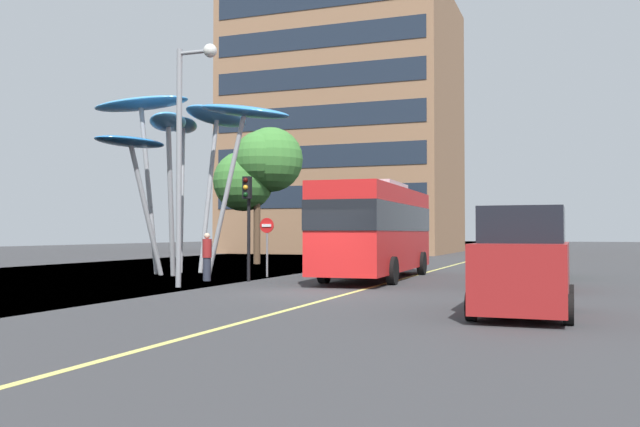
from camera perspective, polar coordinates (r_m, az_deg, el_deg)
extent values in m
cube|color=#38383A|center=(20.21, -1.11, -6.76)|extent=(120.00, 240.00, 0.10)
cube|color=#E0D666|center=(19.80, 2.16, -6.73)|extent=(0.16, 144.00, 0.01)
cube|color=red|center=(26.30, 4.68, -1.31)|extent=(2.79, 10.00, 3.09)
cube|color=black|center=(26.30, 4.68, -0.37)|extent=(2.82, 10.10, 0.99)
cube|color=yellow|center=(31.11, 6.79, 0.94)|extent=(1.34, 0.15, 0.36)
cube|color=#B2B2B7|center=(26.36, 4.67, 2.30)|extent=(1.95, 3.54, 0.24)
cylinder|color=black|center=(29.09, 8.44, -4.11)|extent=(0.32, 0.97, 0.96)
cylinder|color=black|center=(29.60, 3.80, -4.08)|extent=(0.32, 0.97, 0.96)
cylinder|color=black|center=(23.40, 6.02, -4.74)|extent=(0.32, 0.97, 0.96)
cylinder|color=black|center=(24.03, 0.34, -4.67)|extent=(0.32, 0.97, 0.96)
cylinder|color=#9EA0A5|center=(29.06, -7.76, 1.69)|extent=(1.75, 0.51, 6.89)
ellipsoid|color=#388EDB|center=(29.23, -6.27, 8.42)|extent=(4.13, 2.36, 0.95)
cylinder|color=#9EA0A5|center=(30.96, -9.21, 1.66)|extent=(0.51, 1.19, 7.06)
ellipsoid|color=#4CA3E5|center=(31.69, -8.55, 7.98)|extent=(2.42, 3.80, 1.09)
cylinder|color=#9EA0A5|center=(31.30, -11.41, 1.31)|extent=(0.94, 1.52, 6.72)
ellipsoid|color=#4CA3E5|center=(32.34, -11.29, 7.17)|extent=(2.61, 3.40, 0.56)
cylinder|color=#9EA0A5|center=(30.33, -14.04, 2.03)|extent=(0.99, 0.36, 7.34)
ellipsoid|color=#4CA3E5|center=(30.93, -14.65, 8.79)|extent=(4.49, 2.28, 0.82)
cylinder|color=#9EA0A5|center=(28.87, -14.26, 0.31)|extent=(0.87, 1.59, 5.46)
ellipsoid|color=#2D7FD1|center=(28.72, -15.48, 5.74)|extent=(2.72, 3.41, 0.46)
cylinder|color=#9EA0A5|center=(28.17, -12.29, 1.09)|extent=(0.61, 1.23, 6.17)
ellipsoid|color=#4CA3E5|center=(27.98, -12.49, 7.42)|extent=(2.27, 3.18, 0.85)
cylinder|color=black|center=(24.97, -5.93, -1.29)|extent=(0.12, 0.12, 3.79)
cube|color=black|center=(24.89, -6.07, 2.15)|extent=(0.28, 0.24, 0.80)
sphere|color=#390706|center=(24.80, -6.20, 2.77)|extent=(0.18, 0.18, 0.18)
sphere|color=orange|center=(24.78, -6.20, 2.17)|extent=(0.18, 0.18, 0.18)
sphere|color=black|center=(24.76, -6.20, 1.57)|extent=(0.18, 0.18, 0.18)
cylinder|color=black|center=(30.27, -0.70, -1.56)|extent=(0.12, 0.12, 3.57)
cube|color=black|center=(30.17, -0.79, 1.07)|extent=(0.28, 0.24, 0.80)
sphere|color=red|center=(30.07, -0.88, 1.58)|extent=(0.18, 0.18, 0.18)
sphere|color=#3A2707|center=(30.05, -0.88, 1.08)|extent=(0.18, 0.18, 0.18)
sphere|color=black|center=(30.04, -0.88, 0.59)|extent=(0.18, 0.18, 0.18)
cylinder|color=black|center=(35.34, 2.14, -1.23)|extent=(0.12, 0.12, 3.98)
cube|color=black|center=(35.25, 2.06, 1.36)|extent=(0.28, 0.24, 0.80)
sphere|color=red|center=(35.14, 1.99, 1.79)|extent=(0.18, 0.18, 0.18)
sphere|color=#3A2707|center=(35.13, 2.00, 1.37)|extent=(0.18, 0.18, 0.18)
sphere|color=black|center=(35.12, 2.00, 0.95)|extent=(0.18, 0.18, 0.18)
cube|color=maroon|center=(15.33, 16.51, -4.91)|extent=(1.83, 4.09, 1.37)
cube|color=black|center=(15.30, 16.47, -0.91)|extent=(1.69, 2.25, 0.76)
cylinder|color=black|center=(16.60, 20.00, -6.58)|extent=(0.20, 0.60, 0.60)
cylinder|color=black|center=(16.71, 13.66, -6.60)|extent=(0.20, 0.60, 0.60)
cylinder|color=black|center=(14.07, 19.93, -7.50)|extent=(0.20, 0.60, 0.60)
cylinder|color=black|center=(14.21, 12.46, -7.50)|extent=(0.20, 0.60, 0.60)
cube|color=maroon|center=(22.77, 17.31, -4.04)|extent=(1.82, 4.35, 1.18)
cube|color=black|center=(22.75, 17.29, -1.75)|extent=(1.67, 2.39, 0.64)
cylinder|color=black|center=(24.11, 19.65, -4.99)|extent=(0.20, 0.60, 0.60)
cylinder|color=black|center=(24.21, 15.34, -5.01)|extent=(0.20, 0.60, 0.60)
cylinder|color=black|center=(21.42, 19.56, -5.43)|extent=(0.20, 0.60, 0.60)
cylinder|color=black|center=(21.53, 14.70, -5.46)|extent=(0.20, 0.60, 0.60)
cube|color=#2D5138|center=(28.57, 17.55, -3.43)|extent=(1.82, 4.55, 1.27)
cube|color=black|center=(28.56, 17.53, -1.35)|extent=(1.68, 2.50, 0.80)
cylinder|color=black|center=(29.97, 19.44, -4.31)|extent=(0.20, 0.60, 0.60)
cylinder|color=black|center=(30.06, 15.95, -4.33)|extent=(0.20, 0.60, 0.60)
cylinder|color=black|center=(27.16, 19.34, -4.60)|extent=(0.20, 0.60, 0.60)
cylinder|color=black|center=(27.25, 15.49, -4.62)|extent=(0.20, 0.60, 0.60)
cylinder|color=gray|center=(22.79, -11.63, 3.75)|extent=(0.18, 0.18, 7.75)
cylinder|color=gray|center=(23.15, -10.36, 13.03)|extent=(1.13, 0.12, 0.12)
sphere|color=silver|center=(22.87, -9.11, 13.21)|extent=(0.44, 0.44, 0.44)
cylinder|color=brown|center=(38.70, -5.26, -1.69)|extent=(0.39, 0.39, 3.39)
sphere|color=#428438|center=(39.08, -4.12, 4.48)|extent=(3.67, 3.67, 3.67)
sphere|color=#428438|center=(38.83, -4.86, 4.54)|extent=(3.19, 3.19, 3.19)
sphere|color=#428438|center=(39.31, -6.38, 2.69)|extent=(3.43, 3.43, 3.43)
cylinder|color=#2D3342|center=(25.49, -9.37, -4.59)|extent=(0.29, 0.29, 0.85)
cylinder|color=maroon|center=(25.46, -9.36, -2.87)|extent=(0.34, 0.34, 0.69)
sphere|color=beige|center=(25.45, -9.35, -1.85)|extent=(0.22, 0.22, 0.22)
cylinder|color=gray|center=(27.53, -4.41, -2.82)|extent=(0.08, 0.08, 2.35)
cylinder|color=red|center=(27.49, -4.43, -0.99)|extent=(0.60, 0.03, 0.60)
cube|color=white|center=(27.47, -4.46, -0.99)|extent=(0.40, 0.04, 0.11)
cube|color=#936B4C|center=(62.30, 2.21, 7.11)|extent=(18.80, 15.10, 22.35)
cube|color=#1E2838|center=(54.52, -0.26, 1.43)|extent=(17.67, 0.08, 1.79)
cube|color=#1E2838|center=(54.78, -0.26, 4.76)|extent=(17.67, 0.08, 1.79)
cube|color=#1E2838|center=(55.22, -0.26, 8.06)|extent=(17.67, 0.08, 1.79)
cube|color=#1E2838|center=(55.84, -0.26, 11.29)|extent=(17.67, 0.08, 1.79)
cube|color=#1E2838|center=(56.64, -0.26, 14.44)|extent=(17.67, 0.08, 1.79)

